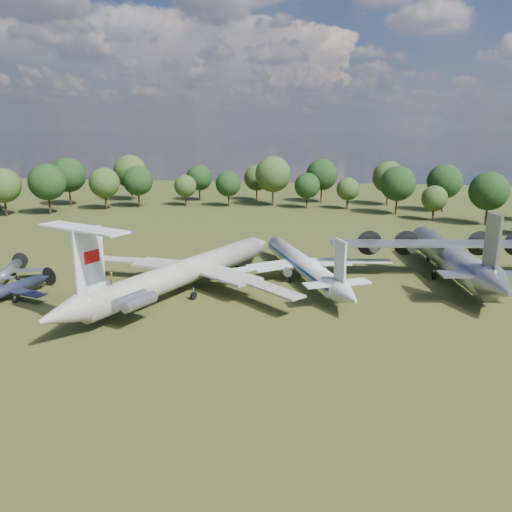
% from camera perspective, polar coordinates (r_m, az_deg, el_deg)
% --- Properties ---
extents(ground, '(300.00, 300.00, 0.00)m').
position_cam_1_polar(ground, '(76.43, -8.70, -3.45)').
color(ground, '#243D14').
rests_on(ground, ground).
extents(il62_airliner, '(55.33, 61.31, 4.91)m').
position_cam_1_polar(il62_airliner, '(72.89, -8.02, -2.29)').
color(il62_airliner, beige).
rests_on(il62_airliner, ground).
extents(tu104_jet, '(42.85, 48.05, 3.96)m').
position_cam_1_polar(tu104_jet, '(78.65, 5.36, -1.33)').
color(tu104_jet, silver).
rests_on(tu104_jet, ground).
extents(an12_transport, '(42.26, 46.07, 5.49)m').
position_cam_1_polar(an12_transport, '(84.99, 21.24, -0.53)').
color(an12_transport, gray).
rests_on(an12_transport, ground).
extents(small_prop_west, '(16.10, 18.98, 2.38)m').
position_cam_1_polar(small_prop_west, '(77.16, -26.44, -3.75)').
color(small_prop_west, black).
rests_on(small_prop_west, ground).
extents(small_prop_northwest, '(15.32, 17.87, 2.22)m').
position_cam_1_polar(small_prop_northwest, '(87.49, -26.42, -1.77)').
color(small_prop_northwest, '#A4A6AC').
rests_on(small_prop_northwest, ground).
extents(person_on_il62, '(0.68, 0.70, 1.61)m').
position_cam_1_polar(person_on_il62, '(62.51, -16.18, -2.46)').
color(person_on_il62, olive).
rests_on(person_on_il62, il62_airliner).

